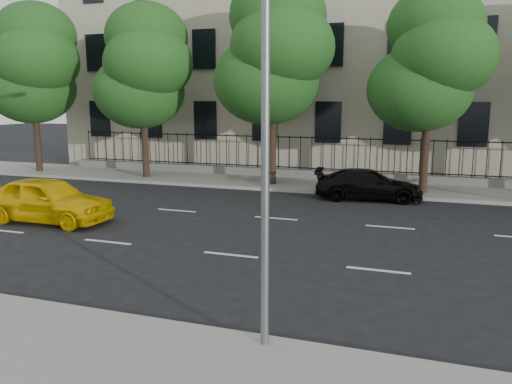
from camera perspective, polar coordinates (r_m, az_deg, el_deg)
ground at (r=11.81m, az=-7.40°, el=-10.69°), size 120.00×120.00×0.00m
near_sidewalk at (r=8.71m, az=-19.57°, el=-18.90°), size 60.00×4.00×0.15m
far_sidewalk at (r=24.72m, az=6.83°, el=0.82°), size 60.00×4.00×0.15m
lane_markings at (r=15.99m, az=0.04°, el=-4.83°), size 49.60×4.62×0.01m
masonry_building at (r=33.51m, az=10.48°, el=18.66°), size 34.60×12.11×18.50m
iron_fence at (r=26.28m, az=7.62°, el=2.65°), size 30.00×0.50×2.20m
street_light at (r=8.48m, az=2.23°, el=16.49°), size 0.25×3.32×8.05m
tree_a at (r=31.26m, az=-24.05°, el=13.18°), size 5.71×5.31×9.39m
tree_b at (r=27.08m, az=-12.65°, el=13.75°), size 5.53×5.12×8.97m
tree_c at (r=24.30m, az=2.15°, el=15.71°), size 5.89×5.50×9.80m
tree_d at (r=23.28m, az=19.43°, el=13.93°), size 5.34×4.94×8.84m
yellow_taxi at (r=18.86m, az=-22.76°, el=-0.81°), size 4.67×1.89×1.59m
black_sedan at (r=21.77m, az=12.71°, el=0.83°), size 4.68×2.32×1.31m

